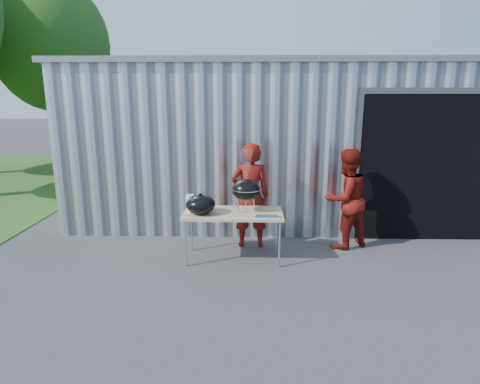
{
  "coord_description": "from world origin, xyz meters",
  "views": [
    {
      "loc": [
        0.24,
        -5.11,
        2.46
      ],
      "look_at": [
        0.09,
        0.79,
        1.05
      ],
      "focal_mm": 30.0,
      "sensor_mm": 36.0,
      "label": 1
    }
  ],
  "objects_px": {
    "person_cook": "(250,196)",
    "person_bystander": "(346,199)",
    "kettle_grill": "(246,185)",
    "folding_table": "(233,215)"
  },
  "relations": [
    {
      "from": "person_bystander",
      "to": "kettle_grill",
      "type": "bearing_deg",
      "value": -9.83
    },
    {
      "from": "person_cook",
      "to": "person_bystander",
      "type": "xyz_separation_m",
      "value": [
        1.57,
        0.01,
        -0.05
      ]
    },
    {
      "from": "folding_table",
      "to": "person_bystander",
      "type": "height_order",
      "value": "person_bystander"
    },
    {
      "from": "person_cook",
      "to": "kettle_grill",
      "type": "bearing_deg",
      "value": 78.97
    },
    {
      "from": "kettle_grill",
      "to": "person_cook",
      "type": "relative_size",
      "value": 0.54
    },
    {
      "from": "person_cook",
      "to": "person_bystander",
      "type": "height_order",
      "value": "person_cook"
    },
    {
      "from": "folding_table",
      "to": "kettle_grill",
      "type": "xyz_separation_m",
      "value": [
        0.2,
        0.04,
        0.46
      ]
    },
    {
      "from": "folding_table",
      "to": "kettle_grill",
      "type": "bearing_deg",
      "value": 12.83
    },
    {
      "from": "kettle_grill",
      "to": "person_bystander",
      "type": "height_order",
      "value": "kettle_grill"
    },
    {
      "from": "folding_table",
      "to": "kettle_grill",
      "type": "distance_m",
      "value": 0.5
    }
  ]
}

